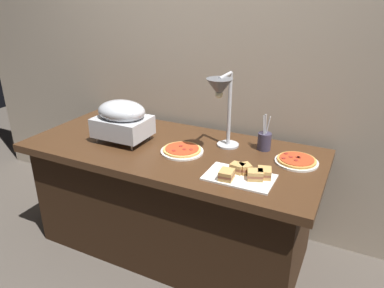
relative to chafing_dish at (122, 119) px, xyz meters
name	(u,v)px	position (x,y,z in m)	size (l,w,h in m)	color
ground_plane	(174,243)	(0.34, 0.05, -0.91)	(8.00, 8.00, 0.00)	#4C443D
back_wall	(205,65)	(0.34, 0.55, 0.29)	(4.40, 0.04, 2.40)	tan
buffet_table	(172,198)	(0.34, 0.05, -0.53)	(1.90, 0.84, 0.76)	#422816
chafing_dish	(122,119)	(0.00, 0.00, 0.00)	(0.34, 0.26, 0.28)	#B7BABF
heat_lamp	(221,95)	(0.65, 0.09, 0.22)	(0.15, 0.32, 0.48)	#B7BABF
pizza_plate_front	(182,150)	(0.44, 0.01, -0.14)	(0.27, 0.27, 0.03)	white
pizza_plate_center	(296,161)	(1.10, 0.17, -0.14)	(0.25, 0.25, 0.03)	white
sandwich_platter	(243,174)	(0.89, -0.14, -0.13)	(0.36, 0.22, 0.06)	white
sauce_cup_near	(122,126)	(-0.16, 0.19, -0.14)	(0.06, 0.06, 0.04)	black
utensil_holder	(264,141)	(0.88, 0.27, -0.09)	(0.08, 0.08, 0.23)	#383347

